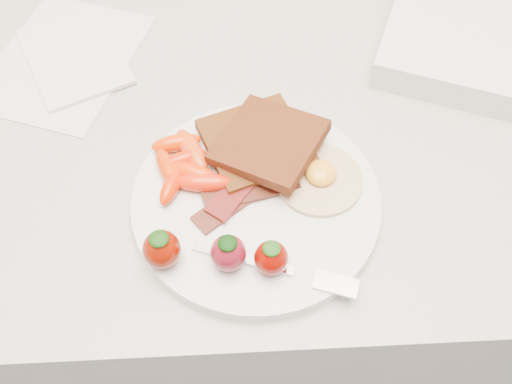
{
  "coord_description": "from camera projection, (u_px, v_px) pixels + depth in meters",
  "views": [
    {
      "loc": [
        -0.05,
        1.23,
        1.43
      ],
      "look_at": [
        -0.03,
        1.56,
        0.93
      ],
      "focal_mm": 40.0,
      "sensor_mm": 36.0,
      "label": 1
    }
  ],
  "objects": [
    {
      "name": "paper_sheet",
      "position": [
        64.0,
        60.0,
        0.75
      ],
      "size": [
        0.24,
        0.27,
        0.0
      ],
      "primitive_type": "cube",
      "rotation": [
        0.0,
        0.0,
        -0.35
      ],
      "color": "silver",
      "rests_on": "counter"
    },
    {
      "name": "appliance",
      "position": [
        504.0,
        41.0,
        0.75
      ],
      "size": [
        0.37,
        0.34,
        0.04
      ],
      "primitive_type": "cube",
      "rotation": [
        0.0,
        0.0,
        -0.39
      ],
      "color": "beige",
      "rests_on": "counter"
    },
    {
      "name": "toast_upper",
      "position": [
        269.0,
        142.0,
        0.63
      ],
      "size": [
        0.14,
        0.14,
        0.02
      ],
      "primitive_type": "cube",
      "rotation": [
        0.0,
        -0.1,
        -0.54
      ],
      "color": "black",
      "rests_on": "toast_lower"
    },
    {
      "name": "strawberries",
      "position": [
        214.0,
        253.0,
        0.55
      ],
      "size": [
        0.14,
        0.05,
        0.05
      ],
      "color": "#670C00",
      "rests_on": "plate"
    },
    {
      "name": "notepad",
      "position": [
        74.0,
        56.0,
        0.75
      ],
      "size": [
        0.17,
        0.2,
        0.01
      ],
      "primitive_type": "cube",
      "rotation": [
        0.0,
        0.0,
        0.43
      ],
      "color": "silver",
      "rests_on": "paper_sheet"
    },
    {
      "name": "baby_carrots",
      "position": [
        185.0,
        165.0,
        0.63
      ],
      "size": [
        0.09,
        0.11,
        0.02
      ],
      "color": "red",
      "rests_on": "plate"
    },
    {
      "name": "toast_lower",
      "position": [
        256.0,
        143.0,
        0.65
      ],
      "size": [
        0.14,
        0.14,
        0.01
      ],
      "primitive_type": "cube",
      "rotation": [
        0.0,
        0.0,
        0.35
      ],
      "color": "black",
      "rests_on": "plate"
    },
    {
      "name": "fork",
      "position": [
        285.0,
        270.0,
        0.56
      ],
      "size": [
        0.17,
        0.07,
        0.0
      ],
      "color": "silver",
      "rests_on": "plate"
    },
    {
      "name": "plate",
      "position": [
        256.0,
        202.0,
        0.62
      ],
      "size": [
        0.27,
        0.27,
        0.02
      ],
      "primitive_type": "cylinder",
      "color": "silver",
      "rests_on": "counter"
    },
    {
      "name": "bacon_strips",
      "position": [
        244.0,
        191.0,
        0.61
      ],
      "size": [
        0.12,
        0.11,
        0.01
      ],
      "color": "black",
      "rests_on": "plate"
    },
    {
      "name": "fried_egg",
      "position": [
        319.0,
        177.0,
        0.62
      ],
      "size": [
        0.13,
        0.13,
        0.02
      ],
      "color": "beige",
      "rests_on": "plate"
    },
    {
      "name": "counter",
      "position": [
        268.0,
        270.0,
        1.08
      ],
      "size": [
        2.0,
        0.6,
        0.9
      ],
      "primitive_type": "cube",
      "color": "gray",
      "rests_on": "ground"
    }
  ]
}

